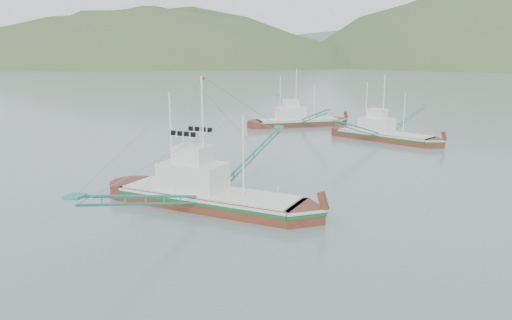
# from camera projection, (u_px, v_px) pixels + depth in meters

# --- Properties ---
(ground) EXTENTS (1200.00, 1200.00, 0.00)m
(ground) POSITION_uv_depth(u_px,v_px,m) (238.00, 216.00, 39.03)
(ground) COLOR slate
(ground) RESTS_ON ground
(main_boat) EXTENTS (16.28, 28.16, 11.55)m
(main_boat) POSITION_uv_depth(u_px,v_px,m) (207.00, 182.00, 40.92)
(main_boat) COLOR #592412
(main_boat) RESTS_ON ground
(bg_boat_right) EXTENTS (16.18, 23.26, 10.16)m
(bg_boat_right) POSITION_uv_depth(u_px,v_px,m) (385.00, 126.00, 71.21)
(bg_boat_right) COLOR #592412
(bg_boat_right) RESTS_ON ground
(bg_boat_far) EXTENTS (15.87, 23.87, 10.35)m
(bg_boat_far) POSITION_uv_depth(u_px,v_px,m) (298.00, 113.00, 84.77)
(bg_boat_far) COLOR #592412
(bg_boat_far) RESTS_ON ground
(headland_left) EXTENTS (448.00, 308.00, 210.00)m
(headland_left) POSITION_uv_depth(u_px,v_px,m) (149.00, 65.00, 422.15)
(headland_left) COLOR #42552B
(headland_left) RESTS_ON ground
(ridge_distant) EXTENTS (960.00, 400.00, 240.00)m
(ridge_distant) POSITION_uv_depth(u_px,v_px,m) (398.00, 61.00, 563.33)
(ridge_distant) COLOR slate
(ridge_distant) RESTS_ON ground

